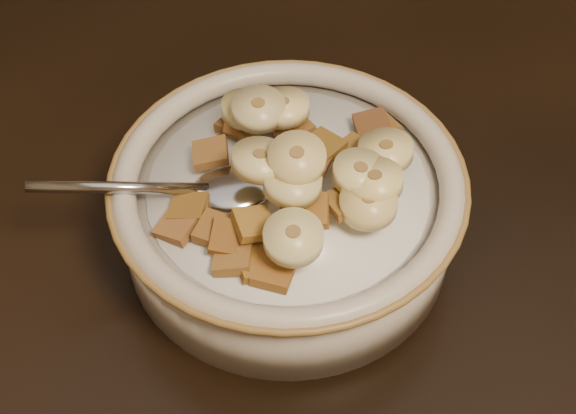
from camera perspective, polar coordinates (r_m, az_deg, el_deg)
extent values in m
cube|color=black|center=(0.66, 15.62, 9.14)|extent=(1.42, 0.93, 0.04)
cylinder|color=#B2B0AA|center=(0.48, 0.00, -0.51)|extent=(0.20, 0.20, 0.05)
cylinder|color=white|center=(0.46, 0.00, 1.35)|extent=(0.16, 0.16, 0.00)
ellipsoid|color=#9A9BA1|center=(0.45, -3.91, 1.31)|extent=(0.05, 0.04, 0.01)
cube|color=brown|center=(0.43, 1.56, -0.37)|extent=(0.03, 0.03, 0.01)
cube|color=brown|center=(0.46, -5.54, 3.84)|extent=(0.02, 0.02, 0.01)
cube|color=brown|center=(0.50, -1.94, 7.51)|extent=(0.03, 0.03, 0.01)
cube|color=brown|center=(0.42, -3.92, -3.65)|extent=(0.03, 0.03, 0.01)
cube|color=brown|center=(0.48, -3.65, 5.92)|extent=(0.03, 0.03, 0.01)
cube|color=brown|center=(0.47, 7.11, 4.04)|extent=(0.02, 0.02, 0.01)
cube|color=brown|center=(0.42, -4.17, -2.23)|extent=(0.03, 0.03, 0.01)
cube|color=brown|center=(0.44, -7.08, -0.10)|extent=(0.03, 0.03, 0.01)
cube|color=brown|center=(0.48, -3.11, 5.88)|extent=(0.03, 0.03, 0.01)
cube|color=brown|center=(0.48, 5.99, 5.86)|extent=(0.02, 0.02, 0.01)
cube|color=olive|center=(0.42, -1.04, -4.66)|extent=(0.03, 0.03, 0.01)
cube|color=brown|center=(0.47, 0.44, 5.50)|extent=(0.02, 0.02, 0.01)
cube|color=brown|center=(0.45, 2.52, 4.36)|extent=(0.03, 0.03, 0.01)
cube|color=brown|center=(0.43, -5.15, -1.63)|extent=(0.03, 0.03, 0.01)
cube|color=brown|center=(0.43, 0.85, -0.43)|extent=(0.02, 0.02, 0.01)
cube|color=brown|center=(0.48, -2.92, 5.92)|extent=(0.03, 0.03, 0.01)
cube|color=brown|center=(0.47, 4.82, 3.98)|extent=(0.03, 0.03, 0.01)
cube|color=#936126|center=(0.49, -0.09, 6.74)|extent=(0.03, 0.03, 0.01)
cube|color=brown|center=(0.45, 1.83, 3.58)|extent=(0.03, 0.03, 0.01)
cube|color=brown|center=(0.49, 6.54, 5.54)|extent=(0.02, 0.02, 0.01)
cube|color=#9C6C21|center=(0.42, -2.44, -1.21)|extent=(0.02, 0.02, 0.01)
cube|color=brown|center=(0.44, -7.89, -1.35)|extent=(0.03, 0.03, 0.01)
cube|color=olive|center=(0.43, 4.12, 0.41)|extent=(0.02, 0.02, 0.01)
cube|color=brown|center=(0.42, -2.19, -4.04)|extent=(0.02, 0.02, 0.01)
cylinder|color=#FFF297|center=(0.48, -2.90, 7.00)|extent=(0.03, 0.03, 0.01)
cylinder|color=#F6DF8D|center=(0.43, -1.99, 3.35)|extent=(0.04, 0.04, 0.02)
cylinder|color=#ECD17D|center=(0.42, 0.64, 3.46)|extent=(0.04, 0.04, 0.02)
cylinder|color=#FFF5AC|center=(0.44, 5.17, 2.41)|extent=(0.04, 0.04, 0.01)
cylinder|color=#F1D085|center=(0.47, -0.37, 7.09)|extent=(0.04, 0.04, 0.02)
cylinder|color=beige|center=(0.40, 0.38, -2.19)|extent=(0.03, 0.03, 0.01)
cylinder|color=#D2C687|center=(0.42, 0.33, 1.71)|extent=(0.04, 0.04, 0.01)
cylinder|color=#D5C973|center=(0.45, 6.96, 4.00)|extent=(0.04, 0.04, 0.01)
cylinder|color=#C9C086|center=(0.46, -2.11, 6.97)|extent=(0.04, 0.04, 0.01)
cylinder|color=beige|center=(0.43, 5.74, 0.26)|extent=(0.04, 0.04, 0.01)
cylinder|color=#FFEC7C|center=(0.43, 6.17, 1.85)|extent=(0.04, 0.04, 0.01)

